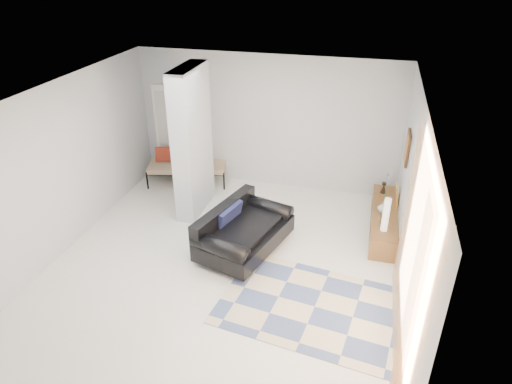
# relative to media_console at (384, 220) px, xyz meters

# --- Properties ---
(floor) EXTENTS (6.00, 6.00, 0.00)m
(floor) POSITION_rel_media_console_xyz_m (-2.52, -1.70, -0.20)
(floor) COLOR white
(floor) RESTS_ON ground
(ceiling) EXTENTS (6.00, 6.00, 0.00)m
(ceiling) POSITION_rel_media_console_xyz_m (-2.52, -1.70, 2.60)
(ceiling) COLOR white
(ceiling) RESTS_ON wall_back
(wall_back) EXTENTS (6.00, 0.00, 6.00)m
(wall_back) POSITION_rel_media_console_xyz_m (-2.52, 1.30, 1.20)
(wall_back) COLOR silver
(wall_back) RESTS_ON ground
(wall_front) EXTENTS (6.00, 0.00, 6.00)m
(wall_front) POSITION_rel_media_console_xyz_m (-2.52, -4.70, 1.20)
(wall_front) COLOR silver
(wall_front) RESTS_ON ground
(wall_left) EXTENTS (0.00, 6.00, 6.00)m
(wall_left) POSITION_rel_media_console_xyz_m (-5.27, -1.70, 1.20)
(wall_left) COLOR silver
(wall_left) RESTS_ON ground
(wall_right) EXTENTS (0.00, 6.00, 6.00)m
(wall_right) POSITION_rel_media_console_xyz_m (0.23, -1.70, 1.20)
(wall_right) COLOR silver
(wall_right) RESTS_ON ground
(partition_column) EXTENTS (0.35, 1.20, 2.80)m
(partition_column) POSITION_rel_media_console_xyz_m (-3.62, -0.10, 1.20)
(partition_column) COLOR silver
(partition_column) RESTS_ON floor
(hallway_door) EXTENTS (0.85, 0.06, 2.04)m
(hallway_door) POSITION_rel_media_console_xyz_m (-4.62, 1.26, 0.82)
(hallway_door) COLOR white
(hallway_door) RESTS_ON floor
(curtain) EXTENTS (0.00, 2.55, 2.55)m
(curtain) POSITION_rel_media_console_xyz_m (0.15, -2.85, 1.25)
(curtain) COLOR #FF9F43
(curtain) RESTS_ON wall_right
(wall_art) EXTENTS (0.04, 0.45, 0.55)m
(wall_art) POSITION_rel_media_console_xyz_m (0.20, -0.00, 1.45)
(wall_art) COLOR #3F2411
(wall_art) RESTS_ON wall_right
(media_console) EXTENTS (0.45, 2.06, 0.80)m
(media_console) POSITION_rel_media_console_xyz_m (0.00, 0.00, 0.00)
(media_console) COLOR brown
(media_console) RESTS_ON floor
(loveseat) EXTENTS (1.46, 1.95, 0.76)m
(loveseat) POSITION_rel_media_console_xyz_m (-2.35, -1.23, 0.14)
(loveseat) COLOR silver
(loveseat) RESTS_ON floor
(daybed) EXTENTS (1.79, 1.08, 0.77)m
(daybed) POSITION_rel_media_console_xyz_m (-4.24, 0.92, 0.21)
(daybed) COLOR black
(daybed) RESTS_ON floor
(area_rug) EXTENTS (2.91, 2.15, 0.01)m
(area_rug) POSITION_rel_media_console_xyz_m (-0.92, -2.38, -0.20)
(area_rug) COLOR beige
(area_rug) RESTS_ON floor
(cylinder_lamp) EXTENTS (0.11, 0.11, 0.60)m
(cylinder_lamp) POSITION_rel_media_console_xyz_m (-0.02, -0.67, 0.50)
(cylinder_lamp) COLOR white
(cylinder_lamp) RESTS_ON media_console
(bronze_figurine) EXTENTS (0.13, 0.13, 0.23)m
(bronze_figurine) POSITION_rel_media_console_xyz_m (-0.05, 0.69, 0.31)
(bronze_figurine) COLOR black
(bronze_figurine) RESTS_ON media_console
(vase) EXTENTS (0.20, 0.20, 0.20)m
(vase) POSITION_rel_media_console_xyz_m (-0.05, -0.07, 0.30)
(vase) COLOR silver
(vase) RESTS_ON media_console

